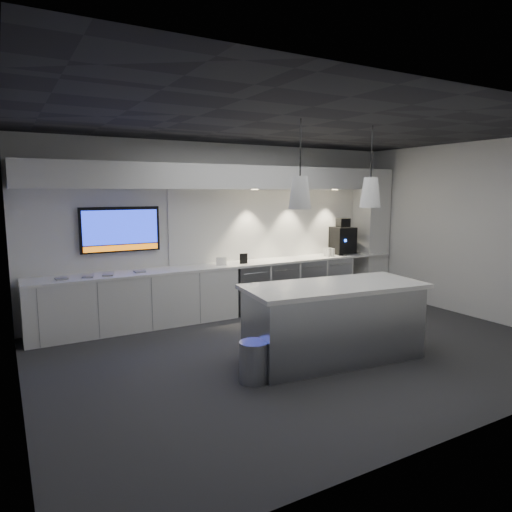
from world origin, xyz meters
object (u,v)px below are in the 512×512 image
wall_tv (120,230)px  bin (254,362)px  coffee_machine (343,239)px  island (334,321)px

wall_tv → bin: size_ratio=2.64×
wall_tv → coffee_machine: wall_tv is taller
bin → coffee_machine: coffee_machine is taller
bin → coffee_machine: size_ratio=0.65×
bin → coffee_machine: 4.65m
island → coffee_machine: bearing=54.8°
island → bin: (-1.25, -0.12, -0.26)m
island → coffee_machine: 3.61m
wall_tv → island: wall_tv is taller
coffee_machine → bin: bearing=-133.2°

